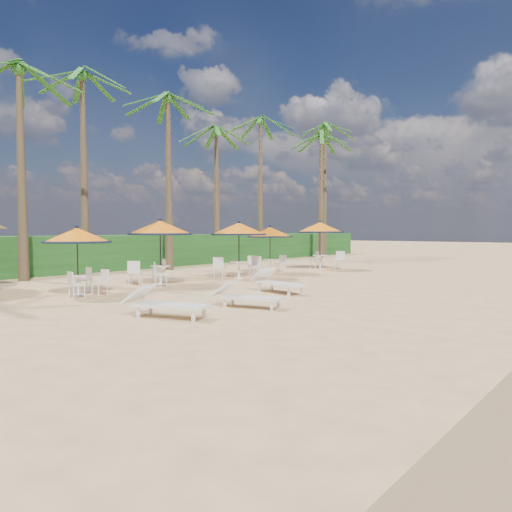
{
  "coord_description": "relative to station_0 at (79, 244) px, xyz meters",
  "views": [
    {
      "loc": [
        9.32,
        -8.85,
        2.09
      ],
      "look_at": [
        -1.36,
        4.38,
        1.2
      ],
      "focal_mm": 35.0,
      "sensor_mm": 36.0,
      "label": 1
    }
  ],
  "objects": [
    {
      "name": "ground",
      "position": [
        5.07,
        0.04,
        -1.65
      ],
      "size": [
        160.0,
        160.0,
        0.0
      ],
      "primitive_type": "plane",
      "color": "tan",
      "rests_on": "ground"
    },
    {
      "name": "scrub_hedge",
      "position": [
        -8.43,
        11.04,
        -0.75
      ],
      "size": [
        3.0,
        40.0,
        1.8
      ],
      "primitive_type": "cube",
      "color": "#194716",
      "rests_on": "ground"
    },
    {
      "name": "station_0",
      "position": [
        0.0,
        0.0,
        0.0
      ],
      "size": [
        2.16,
        2.16,
        2.26
      ],
      "color": "black",
      "rests_on": "ground"
    },
    {
      "name": "station_1",
      "position": [
        -0.34,
        3.57,
        0.22
      ],
      "size": [
        2.45,
        2.45,
        2.56
      ],
      "color": "black",
      "rests_on": "ground"
    },
    {
      "name": "station_2",
      "position": [
        0.27,
        7.49,
        0.27
      ],
      "size": [
        2.41,
        2.49,
        2.51
      ],
      "color": "black",
      "rests_on": "ground"
    },
    {
      "name": "station_3",
      "position": [
        -0.2,
        10.32,
        0.13
      ],
      "size": [
        2.23,
        2.23,
        2.33
      ],
      "color": "black",
      "rests_on": "ground"
    },
    {
      "name": "station_4",
      "position": [
        0.44,
        13.96,
        0.34
      ],
      "size": [
        2.51,
        2.51,
        2.61
      ],
      "color": "black",
      "rests_on": "ground"
    },
    {
      "name": "lounger_near",
      "position": [
        5.23,
        -1.01,
        -1.3
      ],
      "size": [
        2.21,
        1.26,
        0.76
      ],
      "rotation": [
        0.0,
        0.0,
        0.3
      ],
      "color": "white",
      "rests_on": "ground"
    },
    {
      "name": "lounger_mid",
      "position": [
        5.75,
        1.39,
        -1.32
      ],
      "size": [
        2.03,
        1.09,
        0.7
      ],
      "rotation": [
        0.0,
        0.0,
        0.26
      ],
      "color": "white",
      "rests_on": "ground"
    },
    {
      "name": "lounger_far",
      "position": [
        4.46,
        4.53,
        -1.29
      ],
      "size": [
        2.27,
        1.18,
        0.78
      ],
      "rotation": [
        0.0,
        0.0,
        -0.24
      ],
      "color": "white",
      "rests_on": "ground"
    },
    {
      "name": "palm_1",
      "position": [
        -5.89,
        1.08,
        6.42
      ],
      "size": [
        5.0,
        5.0,
        8.85
      ],
      "color": "brown",
      "rests_on": "ground"
    },
    {
      "name": "palm_2",
      "position": [
        -7.73,
        5.09,
        7.39
      ],
      "size": [
        5.0,
        5.0,
        9.88
      ],
      "color": "brown",
      "rests_on": "ground"
    },
    {
      "name": "palm_3",
      "position": [
        -5.53,
        8.63,
        6.72
      ],
      "size": [
        5.0,
        5.0,
        9.16
      ],
      "color": "brown",
      "rests_on": "ground"
    },
    {
      "name": "palm_4",
      "position": [
        -7.14,
        13.93,
        6.08
      ],
      "size": [
        5.0,
        5.0,
        8.49
      ],
      "color": "brown",
      "rests_on": "ground"
    },
    {
      "name": "palm_5",
      "position": [
        -8.16,
        19.62,
        7.67
      ],
      "size": [
        5.0,
        5.0,
        10.18
      ],
      "color": "brown",
      "rests_on": "ground"
    },
    {
      "name": "palm_6",
      "position": [
        -5.46,
        23.55,
        6.85
      ],
      "size": [
        5.0,
        5.0,
        9.3
      ],
      "color": "brown",
      "rests_on": "ground"
    },
    {
      "name": "palm_7",
      "position": [
        -7.04,
        26.67,
        8.2
      ],
      "size": [
        5.0,
        5.0,
        10.75
      ],
      "color": "brown",
      "rests_on": "ground"
    }
  ]
}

